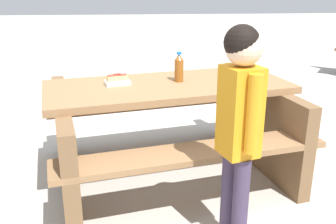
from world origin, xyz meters
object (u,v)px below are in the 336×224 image
hotdog_tray (117,80)px  child_in_coat (240,113)px  picnic_table (168,122)px  soda_bottle (179,68)px

hotdog_tray → child_in_coat: bearing=127.7°
picnic_table → hotdog_tray: size_ratio=10.18×
picnic_table → child_in_coat: (-0.31, 0.88, 0.37)m
soda_bottle → child_in_coat: (-0.22, 0.94, -0.04)m
child_in_coat → hotdog_tray: bearing=-52.3°
soda_bottle → hotdog_tray: size_ratio=1.11×
picnic_table → child_in_coat: 1.01m
hotdog_tray → child_in_coat: 1.12m
picnic_table → hotdog_tray: hotdog_tray is taller
picnic_table → soda_bottle: size_ratio=9.15×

